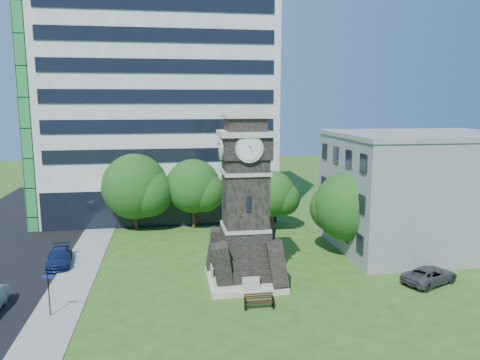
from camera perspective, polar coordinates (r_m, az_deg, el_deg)
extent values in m
plane|color=#2C5919|center=(32.97, -4.10, -13.89)|extent=(160.00, 160.00, 0.00)
cube|color=gray|center=(38.18, -19.40, -11.03)|extent=(3.00, 70.00, 0.06)
cube|color=beige|center=(35.06, 0.61, -12.03)|extent=(5.40, 5.40, 0.40)
cube|color=beige|center=(34.94, 0.61, -11.50)|extent=(4.80, 4.80, 0.30)
cube|color=black|center=(33.13, 0.64, -0.70)|extent=(3.00, 3.00, 6.40)
cube|color=beige|center=(33.80, 0.63, -5.71)|extent=(3.25, 3.25, 0.25)
cube|color=beige|center=(32.97, 0.64, 1.01)|extent=(3.25, 3.25, 0.25)
cube|color=black|center=(31.86, 1.08, -2.96)|extent=(0.35, 0.08, 1.10)
cube|color=black|center=(32.75, 0.64, 4.12)|extent=(3.30, 3.30, 1.60)
cube|color=beige|center=(32.67, 0.65, 5.69)|extent=(3.70, 3.70, 0.35)
cylinder|color=white|center=(31.01, 1.19, 3.81)|extent=(1.56, 0.06, 1.56)
cylinder|color=white|center=(32.50, -2.44, 4.07)|extent=(0.06, 1.56, 1.56)
cube|color=black|center=(32.64, 0.65, 6.74)|extent=(2.60, 2.60, 0.90)
cube|color=beige|center=(32.61, 0.65, 7.80)|extent=(3.00, 3.00, 0.25)
cube|color=white|center=(56.16, -9.65, 10.35)|extent=(25.00, 15.00, 28.00)
cube|color=black|center=(50.20, -9.36, -3.34)|extent=(24.50, 0.80, 4.00)
cube|color=gray|center=(44.97, 21.17, -1.47)|extent=(15.00, 12.00, 10.00)
cube|color=gray|center=(44.33, 21.58, 5.14)|extent=(15.20, 12.20, 0.40)
imported|color=#12214F|center=(41.08, -21.16, -8.75)|extent=(2.37, 4.67, 1.30)
imported|color=#48474C|center=(37.33, 22.13, -10.70)|extent=(4.96, 3.70, 1.25)
cube|color=black|center=(30.74, 0.64, -14.91)|extent=(0.06, 0.48, 0.74)
cube|color=black|center=(31.06, 4.03, -14.67)|extent=(0.06, 0.48, 0.74)
cube|color=black|center=(30.84, 2.34, -14.62)|extent=(1.91, 0.51, 0.04)
cube|color=black|center=(30.93, 2.26, -13.94)|extent=(1.91, 0.04, 0.42)
cylinder|color=black|center=(31.73, -22.25, -12.89)|extent=(0.07, 0.07, 2.74)
cube|color=navy|center=(31.30, -22.39, -10.85)|extent=(0.66, 0.04, 0.16)
cylinder|color=#332114|center=(49.56, -12.53, -4.43)|extent=(0.39, 0.39, 2.63)
sphere|color=#285B1B|center=(48.90, -12.67, -0.77)|extent=(6.71, 6.71, 6.71)
sphere|color=#285B1B|center=(48.26, -11.11, -1.47)|extent=(5.03, 5.03, 5.03)
sphere|color=#285B1B|center=(49.87, -13.94, -0.97)|extent=(4.70, 4.70, 4.70)
cylinder|color=#332114|center=(49.11, -5.67, -4.38)|extent=(0.38, 0.38, 2.60)
sphere|color=#2D5C1B|center=(48.45, -5.73, -0.73)|extent=(5.59, 5.59, 5.59)
sphere|color=#2D5C1B|center=(48.06, -4.36, -1.41)|extent=(4.19, 4.19, 4.19)
sphere|color=#2D5C1B|center=(49.14, -6.91, -0.95)|extent=(3.91, 3.91, 3.91)
cylinder|color=#332114|center=(48.49, 3.95, -4.80)|extent=(0.34, 0.34, 2.19)
sphere|color=#275419|center=(47.89, 3.99, -1.70)|extent=(4.74, 4.74, 4.74)
sphere|color=#275419|center=(47.74, 5.22, -2.27)|extent=(3.55, 3.55, 3.55)
sphere|color=#275419|center=(48.33, 2.87, -1.87)|extent=(3.32, 3.32, 3.32)
cylinder|color=#332114|center=(41.55, 12.97, -7.26)|extent=(0.36, 0.36, 2.50)
sphere|color=#1D5218|center=(40.78, 13.14, -3.15)|extent=(5.95, 5.95, 5.95)
sphere|color=#1D5218|center=(40.81, 14.97, -3.91)|extent=(4.46, 4.46, 4.46)
sphere|color=#1D5218|center=(41.15, 11.39, -3.37)|extent=(4.16, 4.16, 4.16)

